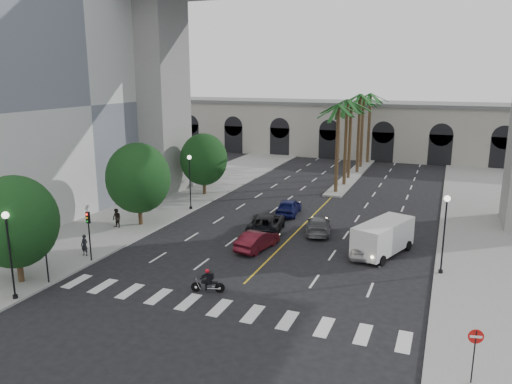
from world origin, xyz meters
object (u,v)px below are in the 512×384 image
at_px(car_b, 257,240).
at_px(lamp_post_left_far, 190,177).
at_px(pedestrian_a, 84,245).
at_px(traffic_signal_near, 45,246).
at_px(traffic_signal_far, 89,228).
at_px(motorcycle_rider, 209,282).
at_px(car_d, 318,225).
at_px(car_c, 266,223).
at_px(lamp_post_right, 445,228).
at_px(pedestrian_b, 117,218).
at_px(lamp_post_left_near, 9,248).
at_px(car_a, 365,245).
at_px(car_e, 289,207).
at_px(do_not_enter_sign, 475,345).
at_px(cargo_van, 383,237).

bearing_deg(car_b, lamp_post_left_far, -27.90).
bearing_deg(pedestrian_a, traffic_signal_near, -78.57).
bearing_deg(traffic_signal_far, motorcycle_rider, -7.90).
distance_m(lamp_post_left_far, motorcycle_rider, 18.88).
bearing_deg(pedestrian_a, car_d, 37.94).
distance_m(traffic_signal_far, car_c, 14.09).
distance_m(lamp_post_right, pedestrian_b, 25.78).
bearing_deg(pedestrian_b, lamp_post_left_near, -66.46).
xyz_separation_m(lamp_post_right, car_b, (-12.90, 0.19, -2.51)).
bearing_deg(traffic_signal_near, car_c, 58.39).
distance_m(car_b, pedestrian_b, 12.78).
relative_size(car_b, pedestrian_a, 2.83).
distance_m(lamp_post_right, car_a, 6.12).
distance_m(traffic_signal_near, car_b, 14.61).
height_order(traffic_signal_far, car_c, traffic_signal_far).
distance_m(lamp_post_left_far, car_c, 10.19).
height_order(lamp_post_right, car_e, lamp_post_right).
xyz_separation_m(lamp_post_left_far, pedestrian_a, (-0.95, -13.87, -2.31)).
bearing_deg(motorcycle_rider, pedestrian_a, 154.13).
xyz_separation_m(lamp_post_left_near, car_b, (9.90, 13.19, -2.51)).
bearing_deg(motorcycle_rider, car_b, 74.59).
relative_size(traffic_signal_far, do_not_enter_sign, 1.40).
distance_m(lamp_post_right, traffic_signal_far, 23.62).
bearing_deg(lamp_post_left_far, pedestrian_a, -93.92).
xyz_separation_m(lamp_post_left_near, pedestrian_a, (-0.95, 7.13, -2.31)).
relative_size(pedestrian_b, do_not_enter_sign, 0.63).
bearing_deg(car_a, pedestrian_b, 0.12).
height_order(lamp_post_right, motorcycle_rider, lamp_post_right).
relative_size(lamp_post_left_far, do_not_enter_sign, 2.05).
relative_size(car_b, cargo_van, 0.71).
relative_size(car_e, pedestrian_b, 2.73).
xyz_separation_m(car_d, cargo_van, (5.56, -3.23, 0.68)).
bearing_deg(pedestrian_b, traffic_signal_far, -55.33).
bearing_deg(traffic_signal_far, car_c, 49.77).
bearing_deg(car_b, car_c, -68.69).
bearing_deg(traffic_signal_far, car_b, 34.31).
height_order(car_c, pedestrian_b, pedestrian_b).
bearing_deg(car_a, traffic_signal_near, 31.44).
xyz_separation_m(pedestrian_b, do_not_enter_sign, (27.22, -12.57, 0.93)).
xyz_separation_m(car_c, car_e, (0.08, 5.84, -0.04)).
bearing_deg(car_a, cargo_van, -161.13).
xyz_separation_m(lamp_post_left_near, traffic_signal_near, (0.10, 2.50, -0.71)).
xyz_separation_m(car_c, pedestrian_b, (-12.01, -3.73, 0.17)).
distance_m(cargo_van, do_not_enter_sign, 15.63).
bearing_deg(lamp_post_left_near, pedestrian_b, 102.08).
height_order(lamp_post_left_far, traffic_signal_far, lamp_post_left_far).
bearing_deg(car_a, traffic_signal_far, 21.76).
relative_size(lamp_post_right, pedestrian_a, 3.50).
bearing_deg(do_not_enter_sign, pedestrian_a, 153.77).
bearing_deg(lamp_post_right, car_b, 179.16).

